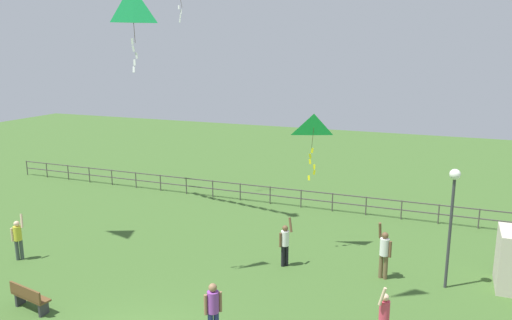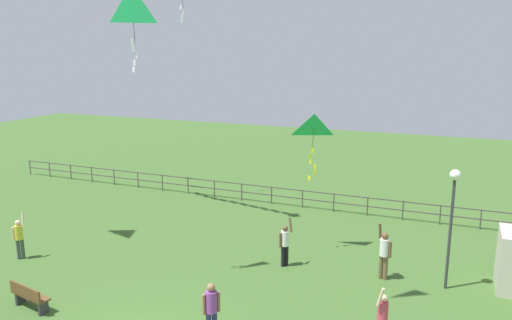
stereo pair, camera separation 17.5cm
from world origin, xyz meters
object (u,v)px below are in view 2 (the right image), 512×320
Objects in this scene: person_2 at (19,236)px; kite_4 at (314,130)px; kite_0 at (132,7)px; lamppost at (453,203)px; person_3 at (384,252)px; park_bench at (29,296)px; person_1 at (211,308)px; person_5 at (285,242)px; person_4 at (382,316)px.

person_2 is 12.11m from kite_4.
kite_4 is at bearing 41.92° from kite_0.
kite_0 reaches higher than lamppost.
lamppost is at bearing 17.64° from kite_0.
kite_0 is at bearing -158.52° from person_3.
kite_4 is at bearing 47.84° from park_bench.
kite_0 is at bearing 146.52° from person_1.
person_5 is 9.81m from kite_0.
person_2 is (-3.40, 2.82, 0.47)m from park_bench.
person_1 is 6.94m from person_3.
person_3 reaches higher than person_2.
kite_0 is (-4.02, 2.66, 8.31)m from person_1.
person_3 reaches higher than person_5.
person_3 is at bearing 14.97° from person_2.
person_1 is at bearing -135.60° from lamppost.
person_1 is 4.68m from person_4.
lamppost is 5.06m from person_4.
lamppost is 2.05× the size of person_3.
person_1 is at bearing -123.85° from person_3.
park_bench is at bearing -147.29° from person_3.
person_2 is 10.02m from kite_0.
person_5 reaches higher than person_1.
person_4 is at bearing -7.74° from kite_0.
person_2 is at bearing -154.91° from kite_4.
person_1 is 0.64× the size of kite_0.
park_bench is 0.84× the size of person_2.
person_3 reaches higher than park_bench.
park_bench is at bearing -132.16° from kite_4.
kite_4 is (0.57, 1.57, 4.05)m from person_5.
person_4 is at bearing 11.50° from park_bench.
kite_4 is at bearing 123.02° from person_4.
lamppost is at bearing 3.74° from person_5.
person_2 reaches higher than person_4.
kite_0 is (-4.29, -2.80, 8.36)m from person_5.
person_3 is 3.61m from person_5.
person_4 is at bearing -43.52° from person_5.
person_4 is 11.97m from kite_0.
kite_0 reaches higher than person_1.
park_bench is 11.84m from person_3.
kite_0 reaches higher than person_3.
person_1 is at bearing -161.18° from person_4.
person_5 is at bearing -175.19° from person_3.
park_bench is at bearing -122.15° from kite_0.
person_1 is 0.67× the size of kite_4.
person_1 is at bearing -92.86° from person_5.
person_2 is 0.91× the size of person_3.
person_2 is 13.82m from person_3.
lamppost is 2.41× the size of person_1.
kite_0 reaches higher than kite_4.
kite_0 is 1.05× the size of kite_4.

